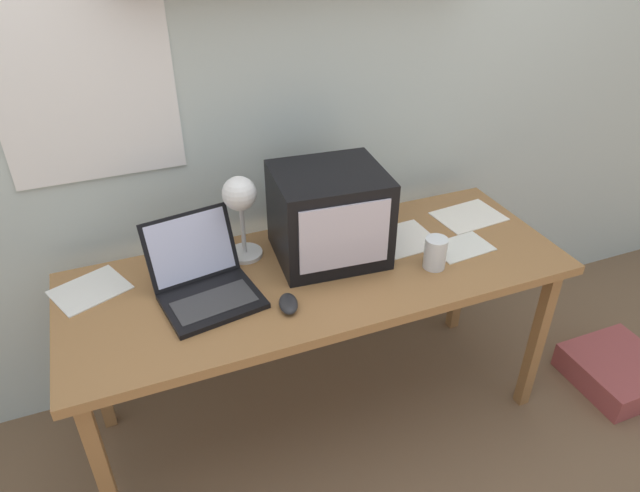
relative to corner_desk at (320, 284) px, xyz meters
The scene contains 13 objects.
ground_plane 0.66m from the corner_desk, ahead, with size 12.00×12.00×0.00m, color brown.
back_wall 0.80m from the corner_desk, 90.02° to the left, with size 5.60×0.24×2.60m.
corner_desk is the anchor object (origin of this frame).
crt_monitor 0.25m from the corner_desk, 51.36° to the left, with size 0.40×0.37×0.32m.
laptop 0.42m from the corner_desk, behind, with size 0.35×0.36×0.24m.
desk_lamp 0.41m from the corner_desk, 150.15° to the left, with size 0.14×0.19×0.34m.
juice_glass 0.42m from the corner_desk, 18.87° to the right, with size 0.08×0.08×0.12m.
computer_mouse 0.24m from the corner_desk, 137.70° to the right, with size 0.08×0.12×0.03m.
printed_handout 0.55m from the corner_desk, ahead, with size 0.23×0.16×0.00m.
loose_paper_near_monitor 0.71m from the corner_desk, ahead, with size 0.28×0.22×0.00m.
loose_paper_near_laptop 0.78m from the corner_desk, 166.79° to the left, with size 0.28×0.26×0.00m.
open_notebook 0.39m from the corner_desk, 10.27° to the left, with size 0.23×0.22×0.00m.
floor_cushion 1.45m from the corner_desk, 14.29° to the right, with size 0.38×0.38×0.12m.
Camera 1 is at (-0.61, -1.51, 1.88)m, focal length 32.00 mm.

